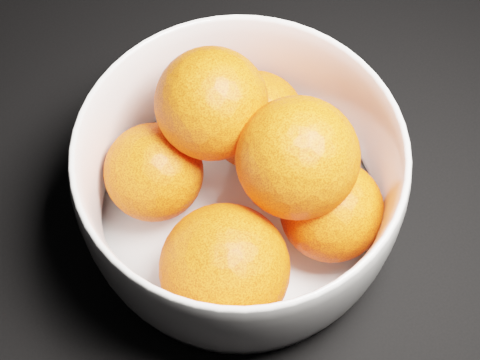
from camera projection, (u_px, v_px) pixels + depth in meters
bowl at (240, 184)px, 0.51m from camera, size 0.25×0.25×0.12m
orange_pile at (245, 178)px, 0.50m from camera, size 0.18×0.19×0.14m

